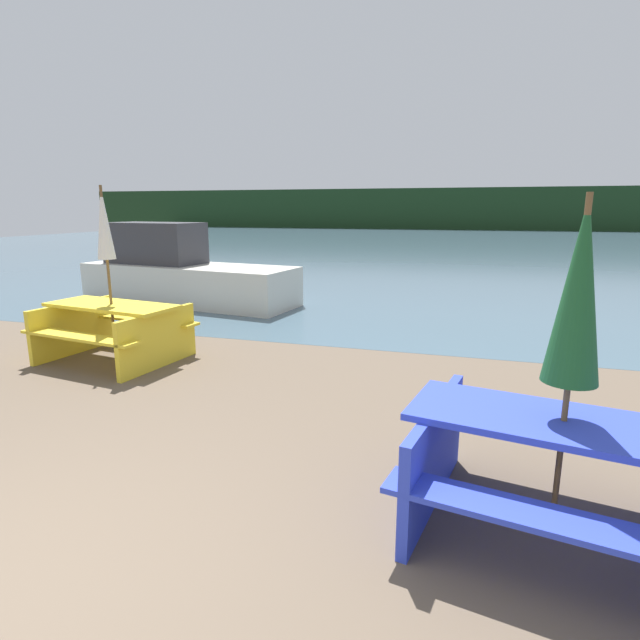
{
  "coord_description": "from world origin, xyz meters",
  "views": [
    {
      "loc": [
        2.37,
        -1.42,
        2.02
      ],
      "look_at": [
        0.9,
        3.6,
        0.85
      ],
      "focal_mm": 28.0,
      "sensor_mm": 36.0,
      "label": 1
    }
  ],
  "objects_px": {
    "picnic_table_blue": "(559,467)",
    "umbrella_white": "(104,226)",
    "picnic_table_yellow": "(113,326)",
    "umbrella_darkgreen": "(579,293)",
    "boat": "(180,274)"
  },
  "relations": [
    {
      "from": "picnic_table_yellow",
      "to": "umbrella_darkgreen",
      "type": "relative_size",
      "value": 0.95
    },
    {
      "from": "picnic_table_blue",
      "to": "umbrella_darkgreen",
      "type": "relative_size",
      "value": 0.97
    },
    {
      "from": "picnic_table_blue",
      "to": "umbrella_white",
      "type": "xyz_separation_m",
      "value": [
        -5.14,
        2.4,
        1.33
      ]
    },
    {
      "from": "picnic_table_blue",
      "to": "umbrella_darkgreen",
      "type": "height_order",
      "value": "umbrella_darkgreen"
    },
    {
      "from": "umbrella_white",
      "to": "umbrella_darkgreen",
      "type": "xyz_separation_m",
      "value": [
        5.14,
        -2.4,
        -0.25
      ]
    },
    {
      "from": "umbrella_white",
      "to": "picnic_table_blue",
      "type": "bearing_deg",
      "value": -25.05
    },
    {
      "from": "umbrella_darkgreen",
      "to": "picnic_table_yellow",
      "type": "bearing_deg",
      "value": 154.95
    },
    {
      "from": "boat",
      "to": "picnic_table_blue",
      "type": "bearing_deg",
      "value": -36.07
    },
    {
      "from": "picnic_table_blue",
      "to": "umbrella_white",
      "type": "relative_size",
      "value": 0.88
    },
    {
      "from": "picnic_table_blue",
      "to": "umbrella_darkgreen",
      "type": "xyz_separation_m",
      "value": [
        0.0,
        0.0,
        1.08
      ]
    },
    {
      "from": "picnic_table_yellow",
      "to": "umbrella_white",
      "type": "distance_m",
      "value": 1.33
    },
    {
      "from": "umbrella_white",
      "to": "umbrella_darkgreen",
      "type": "distance_m",
      "value": 5.68
    },
    {
      "from": "boat",
      "to": "picnic_table_yellow",
      "type": "bearing_deg",
      "value": -61.72
    },
    {
      "from": "umbrella_white",
      "to": "boat",
      "type": "relative_size",
      "value": 0.46
    },
    {
      "from": "picnic_table_blue",
      "to": "umbrella_white",
      "type": "height_order",
      "value": "umbrella_white"
    }
  ]
}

